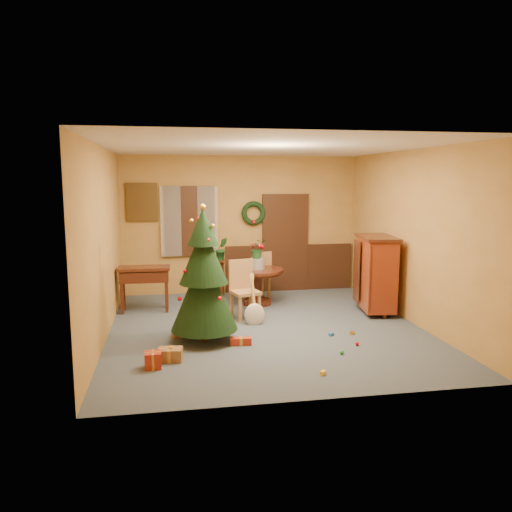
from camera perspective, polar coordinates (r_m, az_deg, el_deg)
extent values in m
plane|color=#3A4654|center=(8.24, 1.14, -8.21)|extent=(5.50, 5.50, 0.00)
plane|color=silver|center=(7.91, 1.20, 12.34)|extent=(5.50, 5.50, 0.00)
plane|color=olive|center=(10.64, -1.69, 3.58)|extent=(5.00, 0.00, 5.00)
plane|color=olive|center=(5.30, 6.90, -1.65)|extent=(5.00, 0.00, 5.00)
plane|color=olive|center=(7.86, -17.03, 1.39)|extent=(0.00, 5.50, 5.50)
plane|color=olive|center=(8.77, 17.41, 2.10)|extent=(0.00, 5.50, 5.50)
cube|color=black|center=(10.93, 3.82, -1.33)|extent=(2.80, 0.06, 1.00)
cube|color=black|center=(10.81, 3.35, 1.52)|extent=(1.00, 0.08, 2.10)
cube|color=white|center=(10.85, 3.31, 1.28)|extent=(0.80, 0.03, 1.90)
cube|color=black|center=(10.48, -7.63, 3.98)|extent=(1.05, 0.08, 1.45)
cube|color=white|center=(10.51, -7.63, 3.99)|extent=(0.88, 0.03, 1.25)
cube|color=white|center=(10.43, -9.71, 3.91)|extent=(0.42, 0.02, 1.45)
cube|color=white|center=(10.46, -5.53, 4.00)|extent=(0.42, 0.02, 1.45)
torus|color=black|center=(10.58, -0.29, 4.91)|extent=(0.51, 0.11, 0.51)
cube|color=#4C3819|center=(10.47, -12.90, 6.03)|extent=(0.62, 0.05, 0.78)
cube|color=gray|center=(10.50, -12.89, 6.03)|extent=(0.48, 0.02, 0.62)
cylinder|color=black|center=(9.62, 0.16, -1.65)|extent=(1.01, 1.01, 0.05)
cylinder|color=black|center=(9.63, 0.16, -1.97)|extent=(0.90, 0.90, 0.04)
cylinder|color=black|center=(9.68, 0.16, -3.55)|extent=(0.16, 0.16, 0.56)
cylinder|color=black|center=(9.75, 0.16, -5.26)|extent=(0.54, 0.54, 0.09)
cylinder|color=slate|center=(9.60, 0.16, -0.88)|extent=(0.28, 0.28, 0.21)
imported|color=#1E4C23|center=(9.55, 0.16, 0.84)|extent=(0.34, 0.29, 0.37)
cube|color=olive|center=(8.63, -1.22, -4.17)|extent=(0.54, 0.54, 0.05)
cube|color=olive|center=(8.76, -1.76, -2.09)|extent=(0.44, 0.16, 0.53)
cube|color=olive|center=(8.92, -0.63, -5.38)|extent=(0.06, 0.06, 0.45)
cube|color=olive|center=(8.78, -2.77, -5.62)|extent=(0.06, 0.06, 0.45)
cube|color=olive|center=(8.61, 0.37, -5.91)|extent=(0.06, 0.06, 0.45)
cube|color=olive|center=(8.46, -1.84, -6.17)|extent=(0.06, 0.06, 0.45)
cube|color=olive|center=(10.22, 0.23, -2.29)|extent=(0.50, 0.50, 0.05)
cube|color=olive|center=(10.00, 0.66, -0.97)|extent=(0.42, 0.13, 0.50)
cube|color=olive|center=(10.05, -0.28, -3.85)|extent=(0.05, 0.05, 0.43)
cube|color=olive|center=(10.18, 1.49, -3.69)|extent=(0.05, 0.05, 0.43)
cube|color=olive|center=(10.35, -1.01, -3.48)|extent=(0.05, 0.05, 0.43)
cube|color=olive|center=(10.48, 0.72, -3.32)|extent=(0.05, 0.05, 0.43)
cylinder|color=black|center=(10.18, -3.94, -2.73)|extent=(0.10, 0.10, 0.77)
cylinder|color=black|center=(10.11, -3.96, -0.55)|extent=(0.31, 0.31, 0.03)
imported|color=#19471E|center=(10.07, -3.98, 0.83)|extent=(0.30, 0.26, 0.46)
cylinder|color=#382111|center=(7.62, -5.89, -8.82)|extent=(0.13, 0.13, 0.22)
cone|color=black|center=(7.45, -5.97, -3.97)|extent=(1.00, 1.00, 1.18)
cone|color=black|center=(7.35, -6.03, 0.17)|extent=(0.72, 0.72, 0.86)
cone|color=black|center=(7.30, -6.09, 3.34)|extent=(0.47, 0.47, 0.54)
sphere|color=gold|center=(7.28, -6.12, 5.61)|extent=(0.09, 0.09, 0.09)
cube|color=black|center=(9.33, -12.68, -1.37)|extent=(0.94, 0.47, 0.05)
cube|color=black|center=(9.35, -12.65, -2.23)|extent=(0.88, 0.43, 0.20)
cube|color=black|center=(9.44, -15.00, -3.93)|extent=(0.06, 0.33, 0.77)
cube|color=black|center=(9.40, -10.19, -3.82)|extent=(0.06, 0.33, 0.77)
cube|color=#5C180A|center=(9.29, 13.53, -1.94)|extent=(0.66, 1.09, 1.28)
cube|color=black|center=(9.19, 13.67, 2.07)|extent=(0.73, 1.16, 0.05)
cylinder|color=black|center=(9.05, 14.46, -6.64)|extent=(0.07, 0.07, 0.09)
cylinder|color=black|center=(9.82, 12.38, -5.36)|extent=(0.07, 0.07, 0.09)
cube|color=brown|center=(6.89, -9.77, -11.03)|extent=(0.34, 0.27, 0.17)
cube|color=gold|center=(6.89, -9.77, -11.03)|extent=(0.32, 0.08, 0.17)
cube|color=gold|center=(6.89, -9.77, -11.03)|extent=(0.08, 0.24, 0.17)
cube|color=#A22815|center=(6.68, -11.68, -11.56)|extent=(0.21, 0.21, 0.21)
cube|color=gold|center=(6.68, -11.68, -11.56)|extent=(0.21, 0.03, 0.21)
cube|color=gold|center=(6.68, -11.68, -11.56)|extent=(0.03, 0.21, 0.21)
cube|color=brown|center=(7.87, -8.69, -8.65)|extent=(0.26, 0.20, 0.13)
cube|color=gold|center=(7.87, -8.69, -8.65)|extent=(0.24, 0.07, 0.13)
cube|color=gold|center=(7.87, -8.69, -8.65)|extent=(0.06, 0.17, 0.13)
cube|color=#A22815|center=(7.42, -1.74, -9.70)|extent=(0.32, 0.15, 0.11)
cube|color=gold|center=(7.42, -1.74, -9.70)|extent=(0.31, 0.04, 0.11)
cube|color=gold|center=(7.42, -1.74, -9.70)|extent=(0.05, 0.13, 0.11)
cube|color=#2968B3|center=(7.91, 8.60, -8.85)|extent=(0.09, 0.08, 0.05)
sphere|color=#268C3B|center=(7.14, 9.78, -10.80)|extent=(0.06, 0.06, 0.06)
cube|color=gold|center=(6.41, 7.67, -13.10)|extent=(0.09, 0.09, 0.05)
sphere|color=red|center=(7.54, 11.48, -9.79)|extent=(0.06, 0.06, 0.06)
cube|color=gold|center=(8.04, 10.94, -8.62)|extent=(0.09, 0.06, 0.05)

